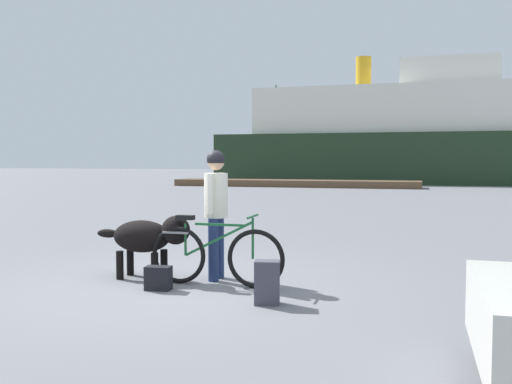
{
  "coord_description": "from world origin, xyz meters",
  "views": [
    {
      "loc": [
        2.88,
        -6.5,
        1.64
      ],
      "look_at": [
        0.4,
        1.98,
        1.12
      ],
      "focal_mm": 38.88,
      "sensor_mm": 36.0,
      "label": 1
    }
  ],
  "objects": [
    {
      "name": "person_cyclist",
      "position": [
        0.26,
        0.52,
        1.07
      ],
      "size": [
        0.32,
        0.53,
        1.76
      ],
      "color": "navy",
      "rests_on": "ground_plane"
    },
    {
      "name": "ferry_boat",
      "position": [
        2.23,
        34.29,
        3.18
      ],
      "size": [
        26.0,
        8.73,
        8.97
      ],
      "color": "#1E331E",
      "rests_on": "ground_plane"
    },
    {
      "name": "ground_plane",
      "position": [
        0.0,
        0.0,
        0.0
      ],
      "size": [
        160.0,
        160.0,
        0.0
      ],
      "primitive_type": "plane",
      "color": "slate"
    },
    {
      "name": "dock_pier",
      "position": [
        -4.23,
        25.99,
        0.2
      ],
      "size": [
        14.7,
        2.19,
        0.4
      ],
      "primitive_type": "cube",
      "color": "brown",
      "rests_on": "ground_plane"
    },
    {
      "name": "bicycle",
      "position": [
        0.38,
        0.16,
        0.41
      ],
      "size": [
        1.82,
        0.44,
        0.93
      ],
      "color": "black",
      "rests_on": "ground_plane"
    },
    {
      "name": "handbag_pannier",
      "position": [
        -0.22,
        -0.26,
        0.15
      ],
      "size": [
        0.34,
        0.21,
        0.3
      ],
      "primitive_type": "cube",
      "rotation": [
        0.0,
        0.0,
        0.11
      ],
      "color": "black",
      "rests_on": "ground_plane"
    },
    {
      "name": "pine_tree_mid_back",
      "position": [
        -4.53,
        55.27,
        5.89
      ],
      "size": [
        3.3,
        3.3,
        9.08
      ],
      "color": "#4C331E",
      "rests_on": "ground_plane"
    },
    {
      "name": "pine_tree_center",
      "position": [
        4.04,
        50.07,
        5.11
      ],
      "size": [
        3.42,
        3.42,
        8.16
      ],
      "color": "#4C331E",
      "rests_on": "ground_plane"
    },
    {
      "name": "pine_tree_far_left",
      "position": [
        -11.9,
        51.62,
        6.01
      ],
      "size": [
        3.96,
        3.96,
        9.73
      ],
      "color": "#4C331E",
      "rests_on": "ground_plane"
    },
    {
      "name": "dog",
      "position": [
        -0.64,
        0.3,
        0.58
      ],
      "size": [
        1.39,
        0.52,
        0.88
      ],
      "color": "black",
      "rests_on": "ground_plane"
    },
    {
      "name": "backpack",
      "position": [
        1.26,
        -0.53,
        0.25
      ],
      "size": [
        0.31,
        0.25,
        0.5
      ],
      "primitive_type": "cube",
      "rotation": [
        0.0,
        0.0,
        0.2
      ],
      "color": "#3F3F4C",
      "rests_on": "ground_plane"
    }
  ]
}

